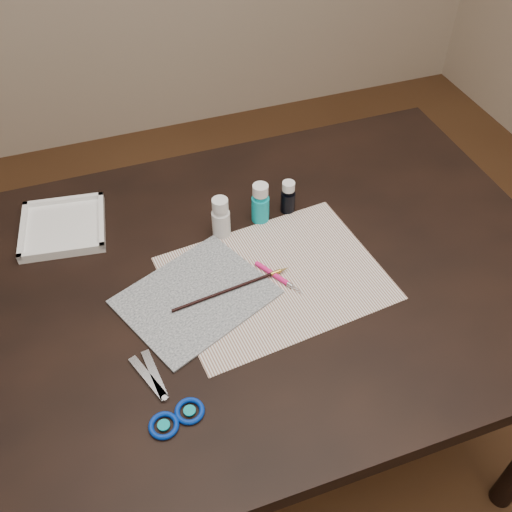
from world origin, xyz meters
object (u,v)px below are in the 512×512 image
object	(u,v)px
paint_bottle_cyan	(260,203)
paint_bottle_navy	(288,197)
paper	(275,278)
palette_tray	(63,226)
canvas	(196,297)
paint_bottle_white	(221,217)
scissors	(156,393)

from	to	relation	value
paint_bottle_cyan	paint_bottle_navy	bearing A→B (deg)	6.71
paper	palette_tray	distance (m)	0.49
canvas	palette_tray	bearing A→B (deg)	127.92
paint_bottle_navy	palette_tray	distance (m)	0.51
paint_bottle_cyan	paint_bottle_navy	size ratio (longest dim) A/B	1.21
palette_tray	paint_bottle_cyan	bearing A→B (deg)	-14.79
palette_tray	paint_bottle_white	bearing A→B (deg)	-21.45
scissors	palette_tray	xyz separation A→B (m)	(-0.10, 0.48, 0.01)
canvas	scissors	bearing A→B (deg)	-122.90
paper	scissors	size ratio (longest dim) A/B	2.16
canvas	paper	bearing A→B (deg)	-0.95
paper	paint_bottle_navy	size ratio (longest dim) A/B	5.31
paint_bottle_cyan	palette_tray	xyz separation A→B (m)	(-0.43, 0.11, -0.04)
paper	paint_bottle_white	world-z (taller)	paint_bottle_white
paint_bottle_cyan	paint_bottle_white	bearing A→B (deg)	-170.17
canvas	paint_bottle_cyan	distance (m)	0.27
paint_bottle_cyan	scissors	bearing A→B (deg)	-131.37
scissors	paint_bottle_white	bearing A→B (deg)	-53.43
paper	canvas	bearing A→B (deg)	179.05
canvas	paint_bottle_white	bearing A→B (deg)	57.30
paper	palette_tray	bearing A→B (deg)	143.42
canvas	paint_bottle_navy	bearing A→B (deg)	34.53
canvas	paint_bottle_navy	size ratio (longest dim) A/B	3.44
canvas	scissors	world-z (taller)	scissors
paper	paint_bottle_cyan	size ratio (longest dim) A/B	4.40
paint_bottle_cyan	scissors	size ratio (longest dim) A/B	0.49
paper	canvas	world-z (taller)	canvas
paint_bottle_navy	scissors	xyz separation A→B (m)	(-0.39, -0.37, -0.04)
scissors	palette_tray	world-z (taller)	palette_tray
paint_bottle_white	palette_tray	size ratio (longest dim) A/B	0.54
paper	scissors	xyz separation A→B (m)	(-0.29, -0.18, 0.00)
paper	scissors	distance (m)	0.34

